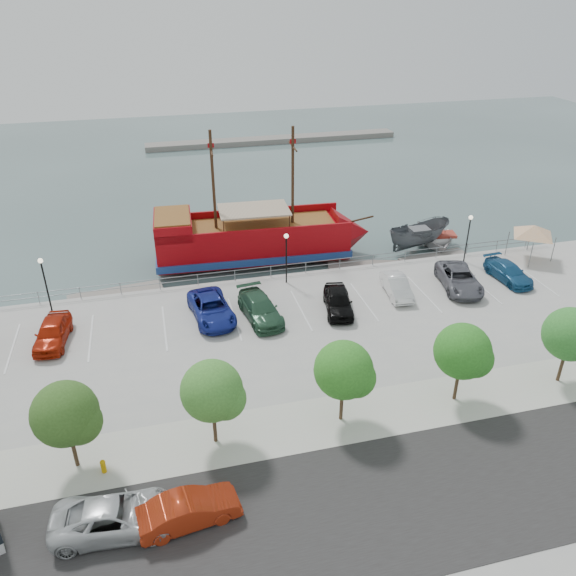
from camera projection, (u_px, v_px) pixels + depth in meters
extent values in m
plane|color=#3D5151|center=(308.00, 336.00, 40.55)|extent=(160.00, 160.00, 0.00)
cube|color=#262323|center=(402.00, 499.00, 26.45)|extent=(100.00, 8.00, 0.04)
cube|color=beige|center=(357.00, 416.00, 31.55)|extent=(100.00, 4.00, 0.05)
cylinder|color=slate|center=(283.00, 265.00, 46.25)|extent=(50.00, 0.06, 0.06)
cylinder|color=slate|center=(283.00, 269.00, 46.44)|extent=(50.00, 0.06, 0.06)
cube|color=gray|center=(273.00, 140.00, 89.32)|extent=(40.00, 3.00, 0.80)
cube|color=#94040A|center=(252.00, 241.00, 50.51)|extent=(17.12, 6.16, 2.74)
cube|color=navy|center=(253.00, 250.00, 50.94)|extent=(17.45, 6.50, 0.63)
cone|color=#94040A|center=(351.00, 233.00, 52.08)|extent=(3.64, 5.23, 5.06)
cube|color=#94040A|center=(173.00, 224.00, 48.34)|extent=(3.44, 5.43, 1.48)
cube|color=brown|center=(172.00, 216.00, 47.96)|extent=(3.21, 5.00, 0.13)
cube|color=brown|center=(258.00, 226.00, 49.92)|extent=(13.93, 5.36, 0.16)
cube|color=#94040A|center=(248.00, 213.00, 51.86)|extent=(16.85, 1.11, 0.74)
cube|color=#94040A|center=(256.00, 234.00, 47.50)|extent=(16.85, 1.11, 0.74)
cylinder|color=#382111|center=(293.00, 177.00, 48.41)|extent=(0.27, 0.27, 8.64)
cylinder|color=#382111|center=(213.00, 182.00, 47.25)|extent=(0.27, 0.27, 8.64)
cylinder|color=#382111|center=(293.00, 146.00, 47.15)|extent=(0.32, 3.17, 0.15)
cylinder|color=#382111|center=(211.00, 151.00, 45.99)|extent=(0.32, 3.17, 0.15)
cube|color=tan|center=(254.00, 210.00, 49.13)|extent=(6.32, 4.33, 0.13)
cylinder|color=#382111|center=(360.00, 220.00, 51.60)|extent=(2.63, 0.31, 0.62)
imported|color=#52575D|center=(418.00, 238.00, 52.91)|extent=(6.89, 3.66, 2.53)
imported|color=silver|center=(434.00, 239.00, 54.23)|extent=(5.73, 7.16, 1.32)
cube|color=gray|center=(116.00, 295.00, 45.36)|extent=(7.66, 3.06, 0.43)
cube|color=slate|center=(366.00, 266.00, 50.01)|extent=(7.02, 3.75, 0.39)
cube|color=slate|center=(434.00, 258.00, 51.44)|extent=(6.74, 2.68, 0.37)
cylinder|color=slate|center=(507.00, 244.00, 49.61)|extent=(0.09, 0.09, 2.27)
cylinder|color=slate|center=(529.00, 238.00, 50.64)|extent=(0.09, 0.09, 2.27)
cylinder|color=slate|center=(531.00, 255.00, 47.50)|extent=(0.09, 0.09, 2.27)
cylinder|color=slate|center=(553.00, 249.00, 48.53)|extent=(0.09, 0.09, 2.27)
pyramid|color=beige|center=(535.00, 225.00, 48.11)|extent=(5.12, 5.12, 0.93)
imported|color=#B6B9BC|center=(115.00, 517.00, 24.69)|extent=(5.71, 2.97, 1.54)
imported|color=#A22910|center=(189.00, 510.00, 25.02)|extent=(4.77, 2.26, 1.51)
cylinder|color=#DE9E04|center=(104.00, 468.00, 27.78)|extent=(0.26, 0.26, 0.64)
sphere|color=#DE9E04|center=(103.00, 462.00, 27.62)|extent=(0.28, 0.28, 0.28)
cylinder|color=black|center=(46.00, 287.00, 40.77)|extent=(0.12, 0.12, 4.00)
sphere|color=#FFF2CC|center=(40.00, 261.00, 39.76)|extent=(0.36, 0.36, 0.36)
cylinder|color=black|center=(286.00, 260.00, 44.64)|extent=(0.12, 0.12, 4.00)
sphere|color=#FFF2CC|center=(286.00, 236.00, 43.64)|extent=(0.36, 0.36, 0.36)
cylinder|color=black|center=(467.00, 240.00, 48.09)|extent=(0.12, 0.12, 4.00)
sphere|color=#FFF2CC|center=(471.00, 217.00, 47.08)|extent=(0.36, 0.36, 0.36)
cylinder|color=#473321|center=(74.00, 449.00, 27.80)|extent=(0.20, 0.20, 2.20)
sphere|color=#2C4E1B|center=(65.00, 414.00, 26.70)|extent=(3.20, 3.20, 3.20)
sphere|color=#2C4E1B|center=(79.00, 422.00, 26.77)|extent=(2.20, 2.20, 2.20)
cylinder|color=#473321|center=(215.00, 425.00, 29.31)|extent=(0.20, 0.20, 2.20)
sphere|color=#397129|center=(212.00, 391.00, 28.21)|extent=(3.20, 3.20, 3.20)
sphere|color=#397129|center=(225.00, 399.00, 28.27)|extent=(2.20, 2.20, 2.20)
cylinder|color=#473321|center=(341.00, 404.00, 30.82)|extent=(0.20, 0.20, 2.20)
sphere|color=#2C6F20|center=(343.00, 370.00, 29.72)|extent=(3.20, 3.20, 3.20)
sphere|color=#2C6F20|center=(356.00, 378.00, 29.78)|extent=(2.20, 2.20, 2.20)
cylinder|color=#473321|center=(457.00, 384.00, 32.32)|extent=(0.20, 0.20, 2.20)
sphere|color=#276B1E|center=(463.00, 351.00, 31.22)|extent=(3.20, 3.20, 3.20)
sphere|color=#276B1E|center=(474.00, 359.00, 31.29)|extent=(2.20, 2.20, 2.20)
cylinder|color=#473321|center=(561.00, 366.00, 33.83)|extent=(0.20, 0.20, 2.20)
sphere|color=#2C6F28|center=(571.00, 334.00, 32.73)|extent=(3.20, 3.20, 3.20)
imported|color=#AD2009|center=(52.00, 332.00, 37.64)|extent=(2.45, 4.95, 1.62)
imported|color=navy|center=(212.00, 308.00, 40.41)|extent=(3.29, 6.01, 1.59)
imported|color=#2A533A|center=(260.00, 308.00, 40.41)|extent=(2.94, 5.73, 1.59)
imported|color=black|center=(338.00, 301.00, 41.32)|extent=(2.83, 5.07, 1.63)
imported|color=silver|center=(397.00, 286.00, 43.52)|extent=(2.01, 4.53, 1.45)
imported|color=slate|center=(459.00, 279.00, 44.44)|extent=(3.77, 6.17, 1.60)
imported|color=#1B517F|center=(508.00, 272.00, 45.67)|extent=(2.36, 4.99, 1.41)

